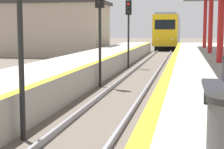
{
  "coord_description": "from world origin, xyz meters",
  "views": [
    {
      "loc": [
        2.2,
        -1.06,
        2.45
      ],
      "look_at": [
        -0.81,
        14.37,
        0.54
      ],
      "focal_mm": 60.0,
      "sensor_mm": 36.0,
      "label": 1
    }
  ],
  "objects_px": {
    "signal_near": "(19,4)",
    "bench": "(221,85)",
    "train": "(169,31)",
    "signal_mid": "(100,17)",
    "signal_far": "(129,21)"
  },
  "relations": [
    {
      "from": "signal_near",
      "to": "signal_far",
      "type": "distance_m",
      "value": 15.85
    },
    {
      "from": "signal_mid",
      "to": "train",
      "type": "bearing_deg",
      "value": 87.82
    },
    {
      "from": "signal_far",
      "to": "signal_near",
      "type": "bearing_deg",
      "value": -89.88
    },
    {
      "from": "signal_near",
      "to": "bench",
      "type": "height_order",
      "value": "signal_near"
    },
    {
      "from": "signal_near",
      "to": "signal_mid",
      "type": "relative_size",
      "value": 1.0
    },
    {
      "from": "train",
      "to": "signal_mid",
      "type": "distance_m",
      "value": 35.19
    },
    {
      "from": "bench",
      "to": "train",
      "type": "bearing_deg",
      "value": 93.68
    },
    {
      "from": "signal_near",
      "to": "signal_mid",
      "type": "distance_m",
      "value": 7.93
    },
    {
      "from": "signal_mid",
      "to": "signal_far",
      "type": "height_order",
      "value": "same"
    },
    {
      "from": "train",
      "to": "bench",
      "type": "relative_size",
      "value": 9.67
    },
    {
      "from": "train",
      "to": "bench",
      "type": "bearing_deg",
      "value": -86.32
    },
    {
      "from": "train",
      "to": "signal_near",
      "type": "distance_m",
      "value": 43.11
    },
    {
      "from": "signal_mid",
      "to": "signal_far",
      "type": "relative_size",
      "value": 1.0
    },
    {
      "from": "signal_near",
      "to": "signal_far",
      "type": "relative_size",
      "value": 1.0
    },
    {
      "from": "signal_mid",
      "to": "bench",
      "type": "height_order",
      "value": "signal_mid"
    }
  ]
}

